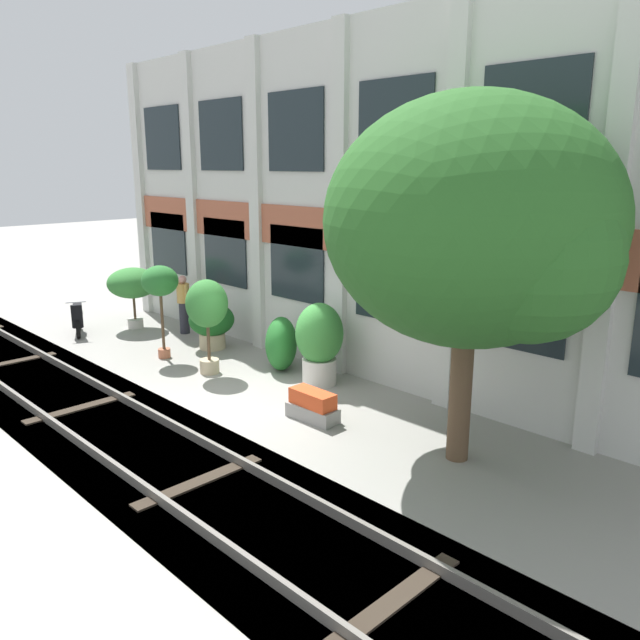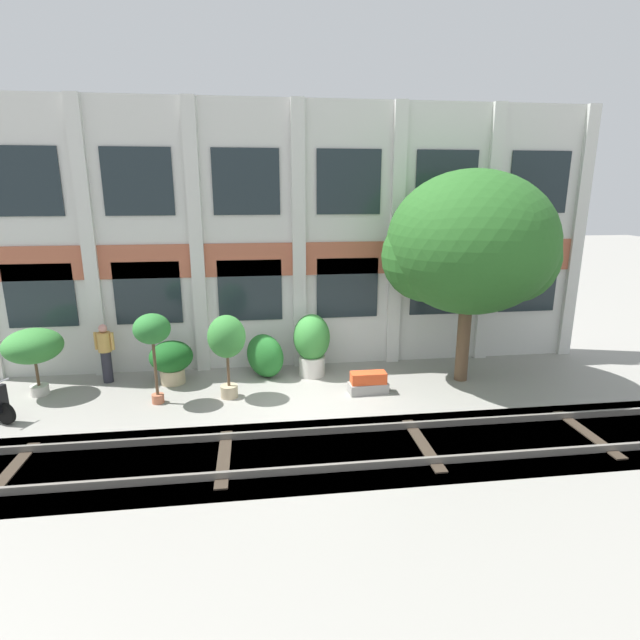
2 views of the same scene
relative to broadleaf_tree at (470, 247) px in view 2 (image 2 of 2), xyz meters
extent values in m
plane|color=gray|center=(-4.18, -0.93, -3.56)|extent=(80.00, 80.00, 0.00)
cube|color=silver|center=(-4.18, 1.98, 0.06)|extent=(16.43, 0.50, 7.24)
cube|color=#AD5B42|center=(-4.18, 1.71, -0.46)|extent=(16.43, 0.06, 0.90)
cube|color=silver|center=(-9.65, 1.67, 0.06)|extent=(0.36, 0.16, 7.24)
cube|color=silver|center=(-6.91, 1.67, 0.06)|extent=(0.36, 0.16, 7.24)
cube|color=silver|center=(-4.18, 1.67, 0.06)|extent=(0.36, 0.16, 7.24)
cube|color=silver|center=(-1.44, 1.67, 0.06)|extent=(0.36, 0.16, 7.24)
cube|color=silver|center=(1.30, 1.67, 0.06)|extent=(0.36, 0.16, 7.24)
cube|color=silver|center=(4.04, 1.67, 0.06)|extent=(0.36, 0.16, 7.24)
cube|color=#1E282D|center=(-11.02, 1.70, -1.31)|extent=(1.75, 0.04, 1.70)
cube|color=#1E282D|center=(-8.28, 1.70, -1.31)|extent=(1.75, 0.04, 1.70)
cube|color=#1E282D|center=(-5.55, 1.70, -1.31)|extent=(1.75, 0.04, 1.70)
cube|color=#1E282D|center=(-2.81, 1.70, -1.31)|extent=(1.75, 0.04, 1.70)
cube|color=#1E282D|center=(-0.07, 1.70, -1.31)|extent=(1.75, 0.04, 1.70)
cube|color=#1E282D|center=(2.67, 1.70, -1.31)|extent=(1.75, 0.04, 1.70)
cube|color=#1E282D|center=(-11.02, 1.70, 1.59)|extent=(1.75, 0.04, 1.70)
cube|color=#1E282D|center=(-8.28, 1.70, 1.59)|extent=(1.75, 0.04, 1.70)
cube|color=#1E282D|center=(-5.55, 1.70, 1.59)|extent=(1.75, 0.04, 1.70)
cube|color=#1E282D|center=(-2.81, 1.70, 1.59)|extent=(1.75, 0.04, 1.70)
cube|color=#1E282D|center=(-0.07, 1.70, 1.59)|extent=(1.75, 0.04, 1.70)
cube|color=#1E282D|center=(2.67, 1.70, 1.59)|extent=(1.75, 0.04, 1.70)
cube|color=#5B5449|center=(-4.18, -3.30, -3.70)|extent=(24.43, 2.80, 0.28)
cube|color=slate|center=(-4.18, -4.02, -3.48)|extent=(24.43, 0.07, 0.15)
cube|color=slate|center=(-4.18, -2.58, -3.48)|extent=(24.43, 0.07, 0.15)
cube|color=#382D23|center=(-9.92, -3.30, -3.54)|extent=(0.24, 2.10, 0.03)
cube|color=#382D23|center=(-6.10, -3.30, -3.54)|extent=(0.24, 2.10, 0.03)
cube|color=#382D23|center=(-2.16, -3.30, -3.54)|extent=(0.24, 2.10, 0.03)
cube|color=#382D23|center=(1.40, -3.30, -3.54)|extent=(0.24, 2.10, 0.03)
cylinder|color=brown|center=(0.00, 0.00, -2.22)|extent=(0.34, 0.34, 2.68)
ellipsoid|color=#286023|center=(0.00, 0.00, 0.11)|extent=(4.20, 4.20, 3.59)
sphere|color=#286023|center=(-1.05, 0.20, -0.25)|extent=(2.31, 2.31, 2.31)
sphere|color=#286023|center=(1.05, -0.20, -0.25)|extent=(2.31, 2.31, 2.31)
cylinder|color=beige|center=(-3.93, 0.85, -3.29)|extent=(0.71, 0.71, 0.54)
ellipsoid|color=#388438|center=(-3.93, 0.85, -2.47)|extent=(0.99, 0.99, 1.27)
cylinder|color=beige|center=(-10.81, 0.39, -3.44)|extent=(0.42, 0.42, 0.25)
cylinder|color=brown|center=(-10.81, 0.39, -2.88)|extent=(0.07, 0.07, 0.86)
ellipsoid|color=#388438|center=(-10.81, 0.39, -2.28)|extent=(1.38, 1.38, 0.84)
cylinder|color=tan|center=(-7.64, 0.76, -3.36)|extent=(0.64, 0.64, 0.39)
ellipsoid|color=#19561E|center=(-7.64, 0.76, -2.83)|extent=(1.12, 1.12, 0.81)
cylinder|color=#B76647|center=(-7.80, -0.50, -3.45)|extent=(0.29, 0.29, 0.22)
cylinder|color=brown|center=(-7.80, -0.50, -2.60)|extent=(0.07, 0.07, 1.49)
ellipsoid|color=#2D7A33|center=(-7.80, -0.50, -1.71)|extent=(0.85, 0.85, 0.71)
cylinder|color=tan|center=(-6.12, -0.38, -3.41)|extent=(0.42, 0.42, 0.30)
cylinder|color=brown|center=(-6.12, -0.38, -2.73)|extent=(0.07, 0.07, 1.05)
ellipsoid|color=#388438|center=(-6.12, -0.38, -2.00)|extent=(0.91, 0.91, 1.04)
cube|color=gray|center=(-2.67, -0.56, -3.43)|extent=(1.01, 0.49, 0.26)
cube|color=#E04C23|center=(-2.67, -0.56, -3.16)|extent=(0.88, 0.37, 0.28)
cylinder|color=black|center=(-10.87, -1.22, -3.32)|extent=(0.47, 0.28, 0.48)
cube|color=black|center=(-10.94, -1.19, -2.98)|extent=(0.23, 0.30, 0.60)
cylinder|color=#282833|center=(-9.36, 1.06, -3.13)|extent=(0.26, 0.26, 0.85)
cylinder|color=tan|center=(-9.36, 1.06, -2.45)|extent=(0.34, 0.34, 0.52)
sphere|color=#D59087|center=(-9.36, 1.06, -2.08)|extent=(0.22, 0.22, 0.22)
cylinder|color=tan|center=(-9.57, 1.10, -2.43)|extent=(0.09, 0.09, 0.46)
cylinder|color=tan|center=(-9.14, 1.02, -2.43)|extent=(0.09, 0.09, 0.46)
ellipsoid|color=#236B28|center=(-5.20, 0.91, -2.96)|extent=(1.34, 1.35, 1.19)
camera|label=1|loc=(4.86, -7.78, 0.89)|focal=35.00mm
camera|label=2|loc=(-5.39, -11.98, 1.42)|focal=28.00mm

